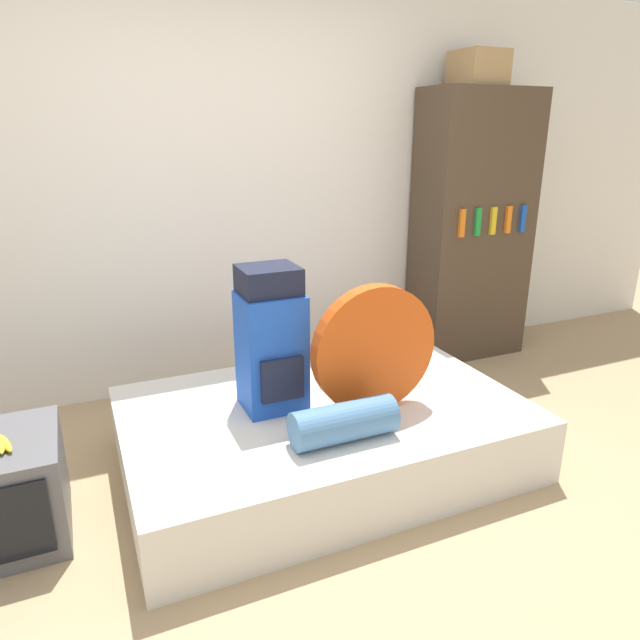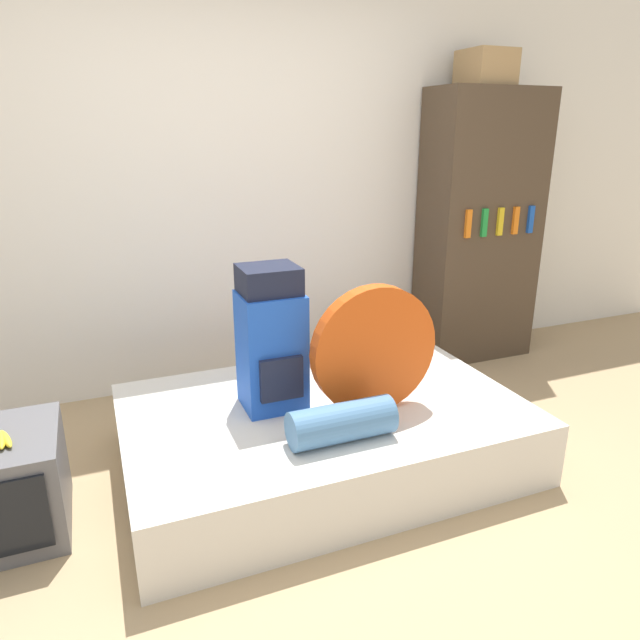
{
  "view_description": "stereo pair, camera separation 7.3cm",
  "coord_description": "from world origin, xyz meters",
  "px_view_note": "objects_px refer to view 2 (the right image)",
  "views": [
    {
      "loc": [
        -0.9,
        -1.82,
        1.65
      ],
      "look_at": [
        0.15,
        0.55,
        0.78
      ],
      "focal_mm": 32.0,
      "sensor_mm": 36.0,
      "label": 1
    },
    {
      "loc": [
        -0.83,
        -1.85,
        1.65
      ],
      "look_at": [
        0.15,
        0.55,
        0.78
      ],
      "focal_mm": 32.0,
      "sensor_mm": 36.0,
      "label": 2
    }
  ],
  "objects_px": {
    "tent_bag": "(374,350)",
    "television": "(2,486)",
    "backpack": "(271,341)",
    "sleeping_roll": "(342,422)",
    "cardboard_box": "(486,68)",
    "bookshelf": "(479,229)"
  },
  "relations": [
    {
      "from": "tent_bag",
      "to": "television",
      "type": "xyz_separation_m",
      "value": [
        -1.67,
        0.15,
        -0.43
      ]
    },
    {
      "from": "backpack",
      "to": "tent_bag",
      "type": "distance_m",
      "value": 0.5
    },
    {
      "from": "sleeping_roll",
      "to": "television",
      "type": "distance_m",
      "value": 1.46
    },
    {
      "from": "backpack",
      "to": "sleeping_roll",
      "type": "bearing_deg",
      "value": -68.06
    },
    {
      "from": "sleeping_roll",
      "to": "cardboard_box",
      "type": "bearing_deg",
      "value": 39.67
    },
    {
      "from": "bookshelf",
      "to": "cardboard_box",
      "type": "bearing_deg",
      "value": 179.24
    },
    {
      "from": "backpack",
      "to": "television",
      "type": "distance_m",
      "value": 1.31
    },
    {
      "from": "sleeping_roll",
      "to": "television",
      "type": "xyz_separation_m",
      "value": [
        -1.4,
        0.36,
        -0.2
      ]
    },
    {
      "from": "bookshelf",
      "to": "cardboard_box",
      "type": "distance_m",
      "value": 1.08
    },
    {
      "from": "tent_bag",
      "to": "backpack",
      "type": "bearing_deg",
      "value": 152.25
    },
    {
      "from": "sleeping_roll",
      "to": "cardboard_box",
      "type": "distance_m",
      "value": 2.68
    },
    {
      "from": "cardboard_box",
      "to": "bookshelf",
      "type": "bearing_deg",
      "value": -0.76
    },
    {
      "from": "sleeping_roll",
      "to": "tent_bag",
      "type": "bearing_deg",
      "value": 39.14
    },
    {
      "from": "television",
      "to": "bookshelf",
      "type": "height_order",
      "value": "bookshelf"
    },
    {
      "from": "television",
      "to": "tent_bag",
      "type": "bearing_deg",
      "value": -5.21
    },
    {
      "from": "television",
      "to": "cardboard_box",
      "type": "xyz_separation_m",
      "value": [
        3.04,
        1.0,
        1.81
      ]
    },
    {
      "from": "tent_bag",
      "to": "sleeping_roll",
      "type": "height_order",
      "value": "tent_bag"
    },
    {
      "from": "tent_bag",
      "to": "television",
      "type": "distance_m",
      "value": 1.73
    },
    {
      "from": "tent_bag",
      "to": "bookshelf",
      "type": "bearing_deg",
      "value": 38.55
    },
    {
      "from": "television",
      "to": "bookshelf",
      "type": "relative_size",
      "value": 0.28
    },
    {
      "from": "backpack",
      "to": "bookshelf",
      "type": "height_order",
      "value": "bookshelf"
    },
    {
      "from": "tent_bag",
      "to": "bookshelf",
      "type": "height_order",
      "value": "bookshelf"
    }
  ]
}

